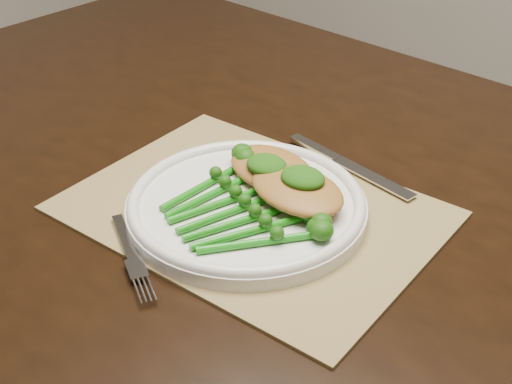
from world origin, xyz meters
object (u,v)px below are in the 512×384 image
Objects in this scene: chicken_fillet_left at (272,168)px; broccolini_bundle at (230,212)px; dinner_plate at (246,205)px; placemat at (252,211)px.

chicken_fillet_left reaches higher than broccolini_bundle.
dinner_plate is 0.03m from broccolini_bundle.
chicken_fillet_left reaches higher than placemat.
dinner_plate is at bearing -90.69° from placemat.
broccolini_bundle is (0.01, -0.09, -0.01)m from chicken_fillet_left.
chicken_fillet_left is (-0.01, 0.05, 0.03)m from placemat.
chicken_fillet_left is at bearing 96.51° from dinner_plate.
broccolini_bundle is at bearing -67.81° from chicken_fillet_left.
broccolini_bundle reaches higher than dinner_plate.
chicken_fillet_left is at bearing 99.96° from placemat.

